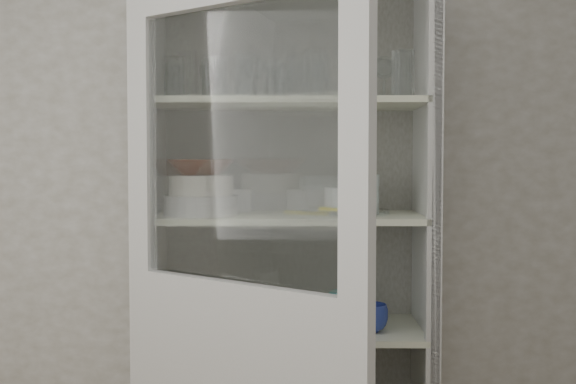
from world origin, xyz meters
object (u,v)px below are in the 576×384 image
at_px(mug_blue, 370,318).
at_px(mug_white, 326,319).
at_px(pantry_cabinet, 288,300).
at_px(plate_stack_back, 225,200).
at_px(teal_jar, 340,308).
at_px(mug_teal, 356,309).
at_px(grey_bowl_stack, 359,194).
at_px(plate_stack_front, 201,205).
at_px(goblet_0, 209,81).
at_px(yellow_trivet, 346,208).
at_px(goblet_2, 308,79).
at_px(measuring_cups, 190,324).
at_px(terracotta_bowl, 201,167).
at_px(white_ramekin, 346,197).
at_px(goblet_3, 384,78).
at_px(cream_bowl, 201,185).
at_px(goblet_1, 255,78).
at_px(white_canister, 175,305).
at_px(glass_platter, 346,212).
at_px(cupboard_door, 237,360).

xyz_separation_m(mug_blue, mug_white, (-0.15, -0.02, -0.00)).
bearing_deg(pantry_cabinet, plate_stack_back, 162.29).
height_order(mug_white, teal_jar, teal_jar).
relative_size(mug_blue, mug_teal, 1.12).
bearing_deg(grey_bowl_stack, plate_stack_front, -172.50).
height_order(goblet_0, plate_stack_front, goblet_0).
distance_m(plate_stack_back, yellow_trivet, 0.47).
relative_size(goblet_0, plate_stack_back, 0.83).
distance_m(mug_blue, teal_jar, 0.18).
bearing_deg(mug_teal, mug_blue, -58.28).
distance_m(goblet_0, yellow_trivet, 0.69).
relative_size(goblet_2, measuring_cups, 1.82).
relative_size(grey_bowl_stack, mug_white, 1.39).
relative_size(terracotta_bowl, white_ramekin, 1.46).
bearing_deg(goblet_2, goblet_3, 0.31).
distance_m(cream_bowl, white_ramekin, 0.51).
bearing_deg(goblet_1, pantry_cabinet, -20.97).
distance_m(plate_stack_back, white_canister, 0.43).
xyz_separation_m(mug_teal, measuring_cups, (-0.59, -0.11, -0.03)).
height_order(goblet_1, glass_platter, goblet_1).
bearing_deg(mug_white, grey_bowl_stack, 44.41).
bearing_deg(goblet_3, cupboard_door, -129.19).
xyz_separation_m(cupboard_door, glass_platter, (0.34, 0.47, 0.40)).
bearing_deg(teal_jar, goblet_3, 17.96).
bearing_deg(white_ramekin, cream_bowl, -174.96).
bearing_deg(mug_teal, teal_jar, 179.38).
distance_m(glass_platter, mug_blue, 0.38).
bearing_deg(mug_teal, grey_bowl_stack, -63.93).
height_order(pantry_cabinet, goblet_0, pantry_cabinet).
bearing_deg(white_canister, plate_stack_front, -40.30).
height_order(plate_stack_back, mug_blue, plate_stack_back).
xyz_separation_m(plate_stack_back, white_canister, (-0.17, -0.11, -0.38)).
height_order(yellow_trivet, measuring_cups, yellow_trivet).
xyz_separation_m(glass_platter, measuring_cups, (-0.55, -0.05, -0.39)).
bearing_deg(white_ramekin, plate_stack_back, 159.88).
bearing_deg(pantry_cabinet, white_ramekin, -22.82).
bearing_deg(plate_stack_front, terracotta_bowl, 0.00).
height_order(terracotta_bowl, white_canister, terracotta_bowl).
bearing_deg(plate_stack_front, goblet_1, 45.58).
xyz_separation_m(cupboard_door, plate_stack_back, (-0.10, 0.63, 0.43)).
bearing_deg(cream_bowl, glass_platter, 5.04).
relative_size(plate_stack_back, white_canister, 1.55).
relative_size(grey_bowl_stack, white_canister, 1.12).
relative_size(goblet_1, glass_platter, 0.62).
bearing_deg(mug_blue, goblet_3, 90.68).
relative_size(plate_stack_front, mug_blue, 2.09).
xyz_separation_m(plate_stack_back, measuring_cups, (-0.10, -0.21, -0.42)).
bearing_deg(mug_blue, plate_stack_back, 174.58).
distance_m(plate_stack_back, glass_platter, 0.47).
relative_size(mug_teal, mug_white, 1.06).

